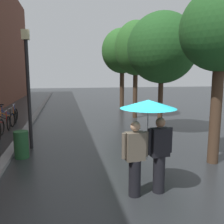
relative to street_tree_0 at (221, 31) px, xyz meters
The scene contains 12 objects.
ground_plane 4.89m from the street_tree_0, 154.78° to the right, with size 80.00×80.00×0.00m, color #26282B.
kerb_strip 11.18m from the street_tree_0, 124.92° to the left, with size 0.30×36.00×0.12m, color slate.
street_tree_0 is the anchor object (origin of this frame).
street_tree_1 3.76m from the street_tree_0, 92.10° to the left, with size 2.95×2.95×5.16m.
street_tree_2 7.51m from the street_tree_0, 91.32° to the left, with size 2.41×2.41×5.58m.
street_tree_3 11.06m from the street_tree_0, 90.64° to the left, with size 2.92×2.92×5.80m.
parked_bicycle_6 10.22m from the street_tree_0, 139.30° to the left, with size 1.15×0.82×0.96m.
parked_bicycle_7 10.72m from the street_tree_0, 136.10° to the left, with size 1.13×0.79×0.96m.
parked_bicycle_8 11.31m from the street_tree_0, 133.56° to the left, with size 1.12×0.76×0.96m.
couple_under_umbrella 3.72m from the street_tree_0, 151.09° to the right, with size 1.18×1.18×2.07m.
street_lamp_post 6.14m from the street_tree_0, 155.53° to the left, with size 0.24×0.24×4.03m.
litter_bin 6.69m from the street_tree_0, 164.86° to the left, with size 0.44×0.44×0.85m, color #1E4C28.
Camera 1 is at (-1.39, -4.76, 2.60)m, focal length 38.55 mm.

